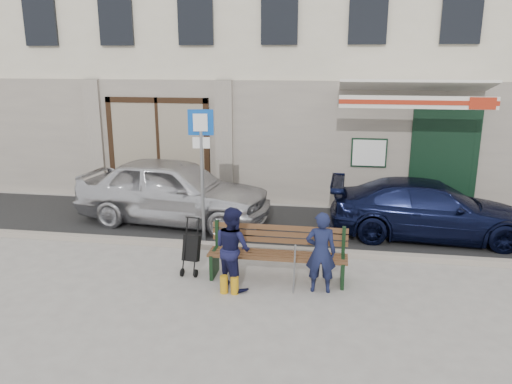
% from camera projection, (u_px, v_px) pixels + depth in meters
% --- Properties ---
extents(ground, '(80.00, 80.00, 0.00)m').
position_uv_depth(ground, '(243.00, 283.00, 8.55)').
color(ground, '#9E9991').
rests_on(ground, ground).
extents(asphalt_lane, '(60.00, 3.20, 0.01)m').
position_uv_depth(asphalt_lane, '(268.00, 225.00, 11.51)').
color(asphalt_lane, '#282828').
rests_on(asphalt_lane, ground).
extents(curb, '(60.00, 0.18, 0.12)m').
position_uv_depth(curb, '(257.00, 248.00, 9.97)').
color(curb, '#9E9384').
rests_on(curb, ground).
extents(building, '(20.00, 8.27, 10.00)m').
position_uv_depth(building, '(293.00, 16.00, 15.32)').
color(building, beige).
rests_on(building, ground).
extents(car_silver, '(4.69, 2.32, 1.54)m').
position_uv_depth(car_silver, '(174.00, 190.00, 11.57)').
color(car_silver, silver).
rests_on(car_silver, ground).
extents(car_navy, '(4.27, 1.83, 1.23)m').
position_uv_depth(car_navy, '(430.00, 209.00, 10.64)').
color(car_navy, black).
rests_on(car_navy, ground).
extents(parking_sign, '(0.51, 0.11, 2.76)m').
position_uv_depth(parking_sign, '(202.00, 154.00, 10.07)').
color(parking_sign, gray).
rests_on(parking_sign, ground).
extents(bench, '(2.40, 1.17, 0.98)m').
position_uv_depth(bench, '(275.00, 254.00, 8.61)').
color(bench, brown).
rests_on(bench, ground).
extents(man, '(0.52, 0.35, 1.37)m').
position_uv_depth(man, '(321.00, 252.00, 8.10)').
color(man, '#151B3B').
rests_on(man, ground).
extents(woman, '(0.86, 0.84, 1.40)m').
position_uv_depth(woman, '(233.00, 248.00, 8.25)').
color(woman, '#131436').
rests_on(woman, ground).
extents(stroller, '(0.32, 0.43, 1.00)m').
position_uv_depth(stroller, '(191.00, 249.00, 8.89)').
color(stroller, black).
rests_on(stroller, ground).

